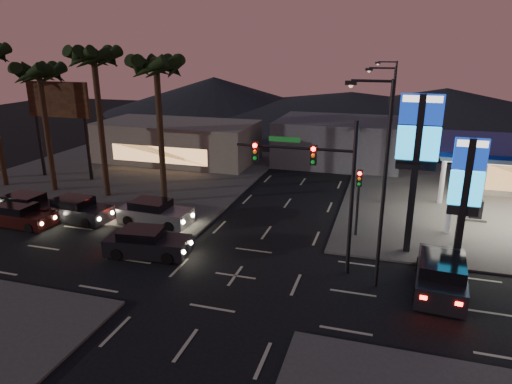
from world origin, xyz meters
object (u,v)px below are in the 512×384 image
(pylon_sign_short, at_px, (466,183))
(car_lane_b_mid, at_px, (77,210))
(car_lane_a_mid, at_px, (21,216))
(car_lane_b_front, at_px, (155,213))
(car_lane_a_front, at_px, (147,243))
(car_lane_b_rear, at_px, (28,206))
(pylon_sign_tall, at_px, (418,143))
(traffic_signal_mast, at_px, (318,174))
(suv_station, at_px, (441,275))

(pylon_sign_short, relative_size, car_lane_b_mid, 1.41)
(car_lane_a_mid, bearing_deg, car_lane_b_front, 18.80)
(car_lane_a_front, distance_m, car_lane_b_rear, 11.47)
(pylon_sign_short, distance_m, car_lane_b_rear, 27.95)
(car_lane_b_mid, bearing_deg, pylon_sign_short, 0.14)
(car_lane_a_front, xyz_separation_m, car_lane_b_rear, (-11.03, 3.14, 0.01))
(pylon_sign_tall, distance_m, car_lane_a_mid, 25.21)
(car_lane_a_front, height_order, car_lane_b_mid, car_lane_b_mid)
(car_lane_b_rear, bearing_deg, traffic_signal_mast, -5.86)
(pylon_sign_tall, xyz_separation_m, car_lane_b_front, (-16.06, -0.13, -5.64))
(car_lane_a_front, distance_m, car_lane_b_front, 4.83)
(car_lane_b_front, bearing_deg, suv_station, -12.42)
(car_lane_a_front, xyz_separation_m, car_lane_b_front, (-1.92, 4.44, 0.03))
(car_lane_b_mid, relative_size, car_lane_b_rear, 1.02)
(suv_station, bearing_deg, car_lane_a_front, -177.91)
(pylon_sign_short, height_order, car_lane_a_front, pylon_sign_short)
(traffic_signal_mast, bearing_deg, car_lane_a_front, -173.63)
(car_lane_b_mid, bearing_deg, car_lane_b_front, 9.85)
(traffic_signal_mast, distance_m, suv_station, 7.65)
(car_lane_b_front, distance_m, suv_station, 17.97)
(pylon_sign_tall, height_order, car_lane_b_mid, pylon_sign_tall)
(pylon_sign_tall, height_order, car_lane_a_mid, pylon_sign_tall)
(suv_station, bearing_deg, pylon_sign_tall, 110.52)
(pylon_sign_short, relative_size, car_lane_b_rear, 1.43)
(car_lane_a_mid, bearing_deg, car_lane_b_rear, 117.33)
(pylon_sign_tall, distance_m, car_lane_b_front, 17.02)
(car_lane_a_front, relative_size, car_lane_b_front, 0.98)
(pylon_sign_tall, relative_size, suv_station, 1.66)
(pylon_sign_tall, bearing_deg, car_lane_a_front, -162.12)
(car_lane_b_front, height_order, car_lane_b_mid, car_lane_b_front)
(pylon_sign_short, relative_size, car_lane_a_mid, 1.55)
(car_lane_b_front, relative_size, car_lane_b_rear, 1.03)
(traffic_signal_mast, distance_m, car_lane_b_mid, 17.47)
(car_lane_a_mid, height_order, car_lane_b_rear, car_lane_b_rear)
(traffic_signal_mast, xyz_separation_m, car_lane_b_mid, (-16.70, 2.45, -4.50))
(pylon_sign_short, xyz_separation_m, suv_station, (-1.01, -2.99, -3.84))
(pylon_sign_tall, xyz_separation_m, pylon_sign_short, (2.50, -1.00, -1.74))
(pylon_sign_short, distance_m, car_lane_b_front, 18.99)
(car_lane_a_mid, relative_size, car_lane_b_front, 0.90)
(car_lane_a_front, distance_m, car_lane_b_mid, 8.10)
(car_lane_a_mid, height_order, suv_station, suv_station)
(pylon_sign_tall, relative_size, car_lane_b_rear, 1.84)
(car_lane_b_front, xyz_separation_m, car_lane_b_rear, (-9.11, -1.29, -0.02))
(traffic_signal_mast, relative_size, car_lane_b_rear, 1.64)
(traffic_signal_mast, bearing_deg, pylon_sign_tall, 36.52)
(pylon_sign_tall, height_order, traffic_signal_mast, pylon_sign_tall)
(car_lane_a_front, bearing_deg, car_lane_b_rear, 164.09)
(car_lane_a_mid, xyz_separation_m, car_lane_b_rear, (-0.80, 1.54, 0.06))
(pylon_sign_short, xyz_separation_m, car_lane_b_rear, (-27.67, -0.42, -3.93))
(car_lane_b_mid, bearing_deg, car_lane_b_rear, -174.54)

